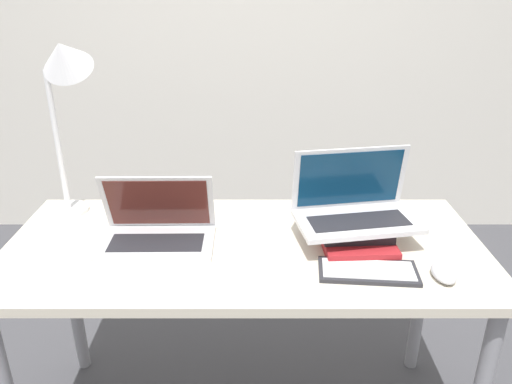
# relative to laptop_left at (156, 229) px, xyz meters

# --- Properties ---
(wall_back) EXTENTS (8.00, 0.05, 2.70)m
(wall_back) POSITION_rel_laptop_left_xyz_m (0.28, 1.61, 0.55)
(wall_back) COLOR silver
(wall_back) RESTS_ON ground_plane
(desk) EXTENTS (1.53, 0.68, 0.75)m
(desk) POSITION_rel_laptop_left_xyz_m (0.28, -0.01, -0.13)
(desk) COLOR beige
(desk) RESTS_ON ground_plane
(laptop_left) EXTENTS (0.36, 0.23, 0.22)m
(laptop_left) POSITION_rel_laptop_left_xyz_m (0.00, 0.00, 0.00)
(laptop_left) COLOR silver
(laptop_left) RESTS_ON desk
(book_stack) EXTENTS (0.24, 0.29, 0.07)m
(book_stack) POSITION_rel_laptop_left_xyz_m (0.63, 0.01, -0.01)
(book_stack) COLOR maroon
(book_stack) RESTS_ON desk
(laptop_on_books) EXTENTS (0.41, 0.28, 0.23)m
(laptop_on_books) POSITION_rel_laptop_left_xyz_m (0.63, 0.02, 0.07)
(laptop_on_books) COLOR silver
(laptop_on_books) RESTS_ON book_stack
(wireless_keyboard) EXTENTS (0.29, 0.15, 0.01)m
(wireless_keyboard) POSITION_rel_laptop_left_xyz_m (0.64, -0.18, -0.04)
(wireless_keyboard) COLOR #28282D
(wireless_keyboard) RESTS_ON desk
(mouse) EXTENTS (0.06, 0.11, 0.03)m
(mouse) POSITION_rel_laptop_left_xyz_m (0.84, -0.21, -0.03)
(mouse) COLOR #B2B2B7
(mouse) RESTS_ON desk
(desk_lamp) EXTENTS (0.23, 0.20, 0.64)m
(desk_lamp) POSITION_rel_laptop_left_xyz_m (-0.30, 0.19, 0.44)
(desk_lamp) COLOR white
(desk_lamp) RESTS_ON desk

